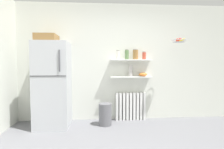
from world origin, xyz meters
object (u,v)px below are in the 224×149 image
(storage_jar_0, at_px, (118,55))
(vase, at_px, (131,71))
(radiator, at_px, (131,106))
(storage_jar_1, at_px, (127,54))
(storage_jar_2, at_px, (135,54))
(refrigerator, at_px, (53,83))
(trash_bin, at_px, (105,114))
(storage_jar_3, at_px, (144,56))
(hanging_fruit_basket, at_px, (179,40))
(shelf_bowl, at_px, (143,74))

(storage_jar_0, distance_m, vase, 0.45)
(radiator, relative_size, storage_jar_1, 3.05)
(radiator, bearing_deg, vase, -108.48)
(storage_jar_2, xyz_separation_m, vase, (-0.11, 0.00, -0.36))
(storage_jar_1, bearing_deg, storage_jar_0, 180.00)
(refrigerator, relative_size, trash_bin, 4.10)
(storage_jar_3, distance_m, hanging_fruit_basket, 0.78)
(radiator, distance_m, storage_jar_1, 1.17)
(refrigerator, bearing_deg, radiator, 9.45)
(vase, relative_size, shelf_bowl, 1.36)
(storage_jar_2, bearing_deg, storage_jar_3, 0.00)
(storage_jar_1, bearing_deg, refrigerator, -171.05)
(refrigerator, xyz_separation_m, storage_jar_2, (1.75, 0.24, 0.59))
(storage_jar_2, relative_size, hanging_fruit_basket, 0.77)
(storage_jar_3, bearing_deg, storage_jar_0, 180.00)
(storage_jar_3, relative_size, hanging_fruit_basket, 0.59)
(hanging_fruit_basket, bearing_deg, shelf_bowl, 156.39)
(refrigerator, relative_size, storage_jar_1, 8.38)
(storage_jar_0, xyz_separation_m, storage_jar_2, (0.39, -0.00, 0.01))
(storage_jar_2, bearing_deg, shelf_bowl, 0.00)
(radiator, relative_size, vase, 2.69)
(storage_jar_2, height_order, vase, storage_jar_2)
(hanging_fruit_basket, bearing_deg, storage_jar_0, 166.53)
(refrigerator, xyz_separation_m, trash_bin, (1.06, -0.06, -0.66))
(trash_bin, bearing_deg, hanging_fruit_basket, 0.17)
(trash_bin, height_order, hanging_fruit_basket, hanging_fruit_basket)
(storage_jar_3, xyz_separation_m, vase, (-0.30, -0.00, -0.34))
(radiator, height_order, storage_jar_2, storage_jar_2)
(vase, height_order, hanging_fruit_basket, hanging_fruit_basket)
(radiator, relative_size, hanging_fruit_basket, 2.30)
(storage_jar_2, bearing_deg, storage_jar_1, 180.00)
(storage_jar_2, bearing_deg, trash_bin, -156.19)
(refrigerator, distance_m, storage_jar_0, 1.50)
(vase, distance_m, trash_bin, 1.10)
(vase, height_order, trash_bin, vase)
(radiator, relative_size, trash_bin, 1.49)
(storage_jar_2, xyz_separation_m, storage_jar_3, (0.19, 0.00, -0.03))
(storage_jar_3, distance_m, trash_bin, 1.54)
(refrigerator, distance_m, vase, 1.67)
(refrigerator, height_order, hanging_fruit_basket, refrigerator)
(storage_jar_0, height_order, shelf_bowl, storage_jar_0)
(storage_jar_2, bearing_deg, hanging_fruit_basket, -19.21)
(radiator, relative_size, storage_jar_3, 3.88)
(trash_bin, bearing_deg, shelf_bowl, 19.40)
(refrigerator, xyz_separation_m, vase, (1.64, 0.24, 0.23))
(radiator, distance_m, storage_jar_2, 1.17)
(storage_jar_2, bearing_deg, storage_jar_0, 180.00)
(shelf_bowl, bearing_deg, hanging_fruit_basket, -23.61)
(trash_bin, bearing_deg, vase, 27.60)
(storage_jar_2, bearing_deg, refrigerator, -172.03)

